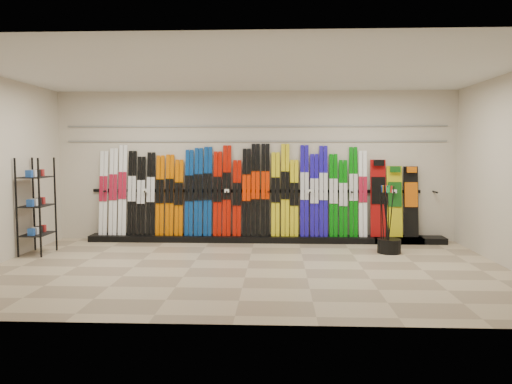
{
  "coord_description": "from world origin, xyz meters",
  "views": [
    {
      "loc": [
        0.46,
        -7.54,
        1.8
      ],
      "look_at": [
        0.09,
        1.0,
        1.1
      ],
      "focal_mm": 35.0,
      "sensor_mm": 36.0,
      "label": 1
    }
  ],
  "objects": [
    {
      "name": "skis",
      "position": [
        -0.45,
        2.35,
        0.97
      ],
      "size": [
        5.37,
        0.26,
        1.83
      ],
      "color": "white",
      "rests_on": "ski_rack_base"
    },
    {
      "name": "ceiling",
      "position": [
        0.0,
        0.0,
        3.0
      ],
      "size": [
        8.0,
        8.0,
        0.0
      ],
      "primitive_type": "plane",
      "rotation": [
        3.14,
        0.0,
        0.0
      ],
      "color": "silver",
      "rests_on": "back_wall"
    },
    {
      "name": "slatwall_rail_0",
      "position": [
        0.0,
        2.48,
        2.0
      ],
      "size": [
        7.6,
        0.02,
        0.03
      ],
      "primitive_type": "cube",
      "color": "gray",
      "rests_on": "back_wall"
    },
    {
      "name": "floor",
      "position": [
        0.0,
        0.0,
        0.0
      ],
      "size": [
        8.0,
        8.0,
        0.0
      ],
      "primitive_type": "plane",
      "color": "gray",
      "rests_on": "ground"
    },
    {
      "name": "pole_bin",
      "position": [
        2.44,
        1.28,
        0.12
      ],
      "size": [
        0.41,
        0.41,
        0.25
      ],
      "primitive_type": "cylinder",
      "color": "black",
      "rests_on": "floor"
    },
    {
      "name": "slatwall_rail_1",
      "position": [
        0.0,
        2.48,
        2.3
      ],
      "size": [
        7.6,
        0.02,
        0.03
      ],
      "primitive_type": "cube",
      "color": "gray",
      "rests_on": "back_wall"
    },
    {
      "name": "snowboards",
      "position": [
        2.75,
        2.35,
        0.84
      ],
      "size": [
        0.93,
        0.23,
        1.52
      ],
      "color": "#990C0C",
      "rests_on": "ski_rack_base"
    },
    {
      "name": "back_wall",
      "position": [
        0.0,
        2.5,
        1.5
      ],
      "size": [
        8.0,
        0.0,
        8.0
      ],
      "primitive_type": "plane",
      "rotation": [
        1.57,
        0.0,
        0.0
      ],
      "color": "beige",
      "rests_on": "floor"
    },
    {
      "name": "ski_poles",
      "position": [
        2.37,
        1.25,
        0.61
      ],
      "size": [
        0.25,
        0.36,
        1.18
      ],
      "color": "black",
      "rests_on": "pole_bin"
    },
    {
      "name": "accessory_rack",
      "position": [
        -3.75,
        0.95,
        0.84
      ],
      "size": [
        0.4,
        0.6,
        1.69
      ],
      "primitive_type": "cube",
      "color": "black",
      "rests_on": "floor"
    },
    {
      "name": "ski_rack_base",
      "position": [
        0.22,
        2.28,
        0.06
      ],
      "size": [
        8.0,
        0.4,
        0.12
      ],
      "primitive_type": "cube",
      "color": "black",
      "rests_on": "floor"
    }
  ]
}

